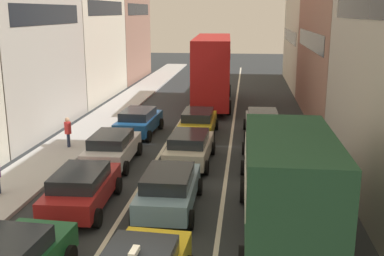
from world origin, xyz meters
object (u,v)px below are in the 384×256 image
at_px(removalist_box_truck, 286,181).
at_px(sedan_right_lane_behind_truck, 264,149).
at_px(sedan_left_lane_third, 112,148).
at_px(coupe_centre_lane_fourth, 198,122).
at_px(wagon_right_lane_far, 262,123).
at_px(bus_mid_queue_primary, 212,68).
at_px(hatchback_centre_lane_third, 189,147).
at_px(wagon_left_lane_second, 82,188).
at_px(pedestrian_near_kerb, 68,131).
at_px(sedan_left_lane_fourth, 139,121).
at_px(sedan_centre_lane_second, 169,189).

xyz_separation_m(removalist_box_truck, sedan_right_lane_behind_truck, (-0.35, 7.31, -1.18)).
xyz_separation_m(sedan_left_lane_third, sedan_right_lane_behind_truck, (6.91, 0.67, 0.00)).
relative_size(coupe_centre_lane_fourth, wagon_right_lane_far, 0.99).
height_order(sedan_right_lane_behind_truck, bus_mid_queue_primary, bus_mid_queue_primary).
bearing_deg(removalist_box_truck, hatchback_centre_lane_third, 27.37).
bearing_deg(wagon_left_lane_second, pedestrian_near_kerb, 22.34).
height_order(removalist_box_truck, pedestrian_near_kerb, removalist_box_truck).
distance_m(wagon_left_lane_second, sedan_left_lane_fourth, 10.34).
relative_size(wagon_left_lane_second, hatchback_centre_lane_third, 1.01).
relative_size(removalist_box_truck, sedan_right_lane_behind_truck, 1.79).
bearing_deg(sedan_centre_lane_second, sedan_left_lane_fourth, 18.45).
distance_m(removalist_box_truck, wagon_right_lane_far, 12.46).
bearing_deg(hatchback_centre_lane_third, sedan_left_lane_third, 99.40).
xyz_separation_m(coupe_centre_lane_fourth, sedan_right_lane_behind_truck, (3.53, -4.82, 0.00)).
xyz_separation_m(sedan_left_lane_fourth, sedan_right_lane_behind_truck, (6.91, -4.67, 0.00)).
distance_m(wagon_left_lane_second, sedan_left_lane_third, 5.00).
xyz_separation_m(hatchback_centre_lane_third, bus_mid_queue_primary, (-0.00, 13.89, 2.03)).
height_order(bus_mid_queue_primary, pedestrian_near_kerb, bus_mid_queue_primary).
relative_size(wagon_left_lane_second, bus_mid_queue_primary, 0.41).
bearing_deg(removalist_box_truck, wagon_left_lane_second, 76.17).
bearing_deg(coupe_centre_lane_fourth, sedan_left_lane_third, 148.51).
height_order(hatchback_centre_lane_third, coupe_centre_lane_fourth, same).
xyz_separation_m(removalist_box_truck, sedan_left_lane_third, (-7.27, 6.63, -1.18)).
relative_size(sedan_right_lane_behind_truck, pedestrian_near_kerb, 2.60).
distance_m(wagon_left_lane_second, bus_mid_queue_primary, 19.74).
bearing_deg(sedan_left_lane_third, sedan_centre_lane_second, -145.34).
height_order(removalist_box_truck, hatchback_centre_lane_third, removalist_box_truck).
xyz_separation_m(sedan_left_lane_third, sedan_left_lane_fourth, (0.01, 5.34, 0.00)).
xyz_separation_m(hatchback_centre_lane_third, sedan_left_lane_fourth, (-3.50, 4.85, 0.00)).
distance_m(sedan_centre_lane_second, wagon_right_lane_far, 11.06).
distance_m(wagon_left_lane_second, coupe_centre_lane_fourth, 10.91).
bearing_deg(hatchback_centre_lane_third, coupe_centre_lane_fourth, 2.83).
relative_size(sedan_left_lane_third, bus_mid_queue_primary, 0.41).
bearing_deg(removalist_box_truck, bus_mid_queue_primary, 9.68).
distance_m(sedan_centre_lane_second, bus_mid_queue_primary, 19.20).
relative_size(sedan_left_lane_third, coupe_centre_lane_fourth, 1.01).
xyz_separation_m(removalist_box_truck, bus_mid_queue_primary, (-3.77, 21.02, 0.86)).
relative_size(sedan_left_lane_fourth, wagon_right_lane_far, 1.01).
bearing_deg(sedan_centre_lane_second, sedan_left_lane_third, 35.66).
xyz_separation_m(sedan_centre_lane_second, bus_mid_queue_primary, (0.09, 19.09, 2.03)).
distance_m(coupe_centre_lane_fourth, bus_mid_queue_primary, 9.12).
distance_m(sedan_left_lane_third, wagon_right_lane_far, 9.04).
xyz_separation_m(sedan_left_lane_fourth, wagon_right_lane_far, (6.96, 0.42, 0.00)).
height_order(sedan_centre_lane_second, hatchback_centre_lane_third, same).
distance_m(sedan_centre_lane_second, sedan_right_lane_behind_truck, 6.42).
xyz_separation_m(removalist_box_truck, sedan_centre_lane_second, (-3.86, 1.93, -1.18)).
relative_size(sedan_right_lane_behind_truck, bus_mid_queue_primary, 0.41).
height_order(hatchback_centre_lane_third, wagon_right_lane_far, same).
height_order(removalist_box_truck, wagon_right_lane_far, removalist_box_truck).
bearing_deg(wagon_right_lane_far, sedan_left_lane_fourth, 92.43).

